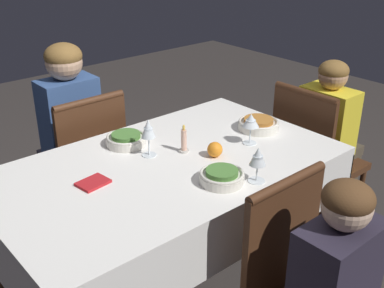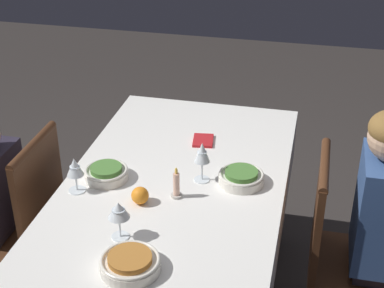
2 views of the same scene
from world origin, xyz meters
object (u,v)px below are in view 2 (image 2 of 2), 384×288
at_px(bowl_south, 241,177).
at_px(candle_centerpiece, 176,186).
at_px(orange_fruit, 140,195).
at_px(napkin_red_folded, 203,141).
at_px(wine_glass_south, 202,154).
at_px(wine_glass_north, 75,168).
at_px(dining_table, 176,199).
at_px(chair_north, 19,222).
at_px(wine_glass_west, 119,211).
at_px(bowl_north, 106,173).
at_px(bowl_west, 130,263).
at_px(chair_south, 344,252).

height_order(bowl_south, candle_centerpiece, candle_centerpiece).
distance_m(orange_fruit, napkin_red_folded, 0.54).
bearing_deg(wine_glass_south, napkin_red_folded, 11.02).
bearing_deg(wine_glass_north, candle_centerpiece, -83.15).
xyz_separation_m(dining_table, chair_north, (-0.07, 0.70, -0.18)).
bearing_deg(candle_centerpiece, orange_fruit, 119.92).
distance_m(wine_glass_west, wine_glass_north, 0.35).
bearing_deg(wine_glass_west, bowl_north, 26.99).
bearing_deg(orange_fruit, wine_glass_south, -42.86).
xyz_separation_m(dining_table, napkin_red_folded, (0.33, -0.04, 0.10)).
distance_m(bowl_west, bowl_north, 0.57).
bearing_deg(wine_glass_south, bowl_south, -84.72).
bearing_deg(napkin_red_folded, bowl_west, 176.68).
xyz_separation_m(chair_north, bowl_north, (0.02, -0.42, 0.31)).
distance_m(chair_north, bowl_south, 1.01).
distance_m(dining_table, bowl_north, 0.31).
bearing_deg(wine_glass_north, bowl_west, -138.50).
bearing_deg(chair_south, wine_glass_south, 91.54).
height_order(wine_glass_north, candle_centerpiece, wine_glass_north).
height_order(wine_glass_south, orange_fruit, wine_glass_south).
relative_size(bowl_south, orange_fruit, 2.72).
bearing_deg(napkin_red_folded, candle_centerpiece, 178.84).
height_order(chair_north, wine_glass_west, wine_glass_west).
xyz_separation_m(chair_south, candle_centerpiece, (-0.15, 0.67, 0.33)).
bearing_deg(napkin_red_folded, wine_glass_north, 141.40).
relative_size(bowl_south, wine_glass_north, 1.24).
distance_m(dining_table, orange_fruit, 0.25).
relative_size(wine_glass_west, bowl_north, 0.82).
height_order(chair_south, wine_glass_west, wine_glass_west).
xyz_separation_m(chair_south, bowl_south, (-0.00, 0.44, 0.31)).
bearing_deg(candle_centerpiece, bowl_west, 174.47).
xyz_separation_m(wine_glass_south, orange_fruit, (-0.21, 0.19, -0.09)).
bearing_deg(bowl_west, dining_table, -1.00).
bearing_deg(chair_north, bowl_west, 54.71).
distance_m(bowl_west, napkin_red_folded, 0.90).
distance_m(bowl_north, napkin_red_folded, 0.50).
xyz_separation_m(bowl_south, wine_glass_south, (-0.01, 0.16, 0.09)).
bearing_deg(orange_fruit, dining_table, -25.29).
bearing_deg(orange_fruit, wine_glass_west, 178.37).
bearing_deg(wine_glass_south, wine_glass_west, 154.69).
relative_size(wine_glass_south, wine_glass_west, 1.17).
xyz_separation_m(wine_glass_south, napkin_red_folded, (0.32, 0.06, -0.12)).
relative_size(candle_centerpiece, napkin_red_folded, 1.02).
xyz_separation_m(bowl_west, wine_glass_north, (0.39, 0.35, 0.08)).
xyz_separation_m(dining_table, bowl_south, (0.03, -0.26, 0.12)).
height_order(bowl_south, napkin_red_folded, bowl_south).
bearing_deg(napkin_red_folded, wine_glass_south, -168.98).
distance_m(wine_glass_west, napkin_red_folded, 0.76).
bearing_deg(orange_fruit, chair_north, 78.89).
height_order(wine_glass_south, bowl_west, wine_glass_south).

